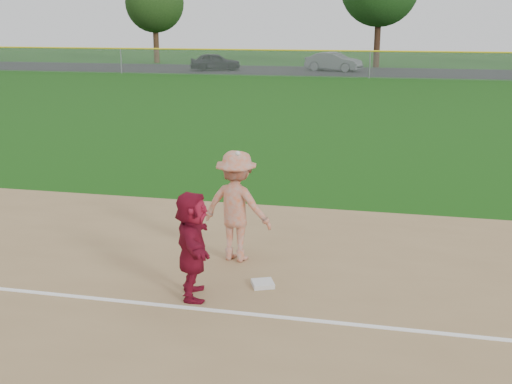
% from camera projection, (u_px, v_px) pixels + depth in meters
% --- Properties ---
extents(ground, '(160.00, 160.00, 0.00)m').
position_uv_depth(ground, '(236.00, 292.00, 10.51)').
color(ground, '#15470D').
rests_on(ground, ground).
extents(foul_line, '(60.00, 0.10, 0.01)m').
position_uv_depth(foul_line, '(223.00, 311.00, 9.75)').
color(foul_line, white).
rests_on(foul_line, infield_dirt).
extents(parking_asphalt, '(120.00, 10.00, 0.01)m').
position_uv_depth(parking_asphalt, '(373.00, 72.00, 53.81)').
color(parking_asphalt, black).
rests_on(parking_asphalt, ground).
extents(first_base, '(0.46, 0.46, 0.08)m').
position_uv_depth(first_base, '(263.00, 284.00, 10.68)').
color(first_base, silver).
rests_on(first_base, infield_dirt).
extents(base_runner, '(1.00, 1.70, 1.75)m').
position_uv_depth(base_runner, '(192.00, 245.00, 10.06)').
color(base_runner, maroon).
rests_on(base_runner, infield_dirt).
extents(car_left, '(4.68, 3.21, 1.48)m').
position_uv_depth(car_left, '(215.00, 62.00, 55.27)').
color(car_left, black).
rests_on(car_left, parking_asphalt).
extents(car_mid, '(5.05, 2.95, 1.57)m').
position_uv_depth(car_mid, '(334.00, 62.00, 54.40)').
color(car_mid, '#585B60').
rests_on(car_mid, parking_asphalt).
extents(first_base_play, '(1.45, 1.23, 2.18)m').
position_uv_depth(first_base_play, '(237.00, 206.00, 11.63)').
color(first_base_play, '#A4A5A7').
rests_on(first_base_play, infield_dirt).
extents(outfield_fence, '(110.00, 0.12, 110.00)m').
position_uv_depth(outfield_fence, '(370.00, 52.00, 47.65)').
color(outfield_fence, '#999EA0').
rests_on(outfield_fence, ground).
extents(tree_1, '(5.80, 5.80, 8.75)m').
position_uv_depth(tree_1, '(155.00, 3.00, 63.57)').
color(tree_1, '#3C2716').
rests_on(tree_1, ground).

